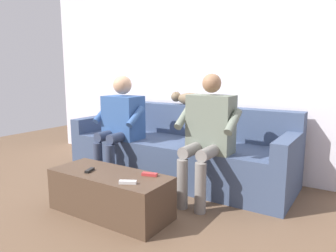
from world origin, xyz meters
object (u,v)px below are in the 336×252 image
person_right_seated (120,120)px  cat_on_backrest (187,98)px  remote_white (128,182)px  remote_black (90,170)px  couch (179,152)px  coffee_table (110,193)px  person_left_seated (208,130)px  remote_red (150,174)px

person_right_seated → cat_on_backrest: 0.86m
person_right_seated → cat_on_backrest: person_right_seated is taller
remote_white → remote_black: (0.47, -0.05, -0.00)m
couch → coffee_table: 1.17m
remote_black → coffee_table: bearing=92.1°
person_left_seated → cat_on_backrest: bearing=-48.9°
remote_white → cat_on_backrest: bearing=-105.9°
person_left_seated → couch: bearing=-36.9°
coffee_table → remote_white: (-0.30, 0.12, 0.19)m
couch → person_right_seated: (0.56, 0.37, 0.38)m
couch → remote_black: bearing=82.0°
coffee_table → remote_white: size_ratio=8.06×
couch → remote_white: bearing=103.2°
cat_on_backrest → remote_red: bearing=106.2°
couch → remote_black: couch is taller
remote_black → cat_on_backrest: bearing=157.7°
cat_on_backrest → remote_white: bearing=102.7°
remote_white → remote_black: size_ratio=1.19×
coffee_table → remote_black: (0.17, 0.06, 0.19)m
remote_red → remote_black: remote_red is taller
person_right_seated → remote_red: 1.14m
remote_red → remote_black: size_ratio=1.16×
remote_white → remote_red: size_ratio=1.03×
couch → remote_white: (-0.30, 1.28, 0.08)m
remote_white → coffee_table: bearing=-49.8°
person_left_seated → remote_black: person_left_seated is taller
couch → cat_on_backrest: bearing=-79.4°
cat_on_backrest → remote_white: size_ratio=4.45×
person_right_seated → cat_on_backrest: size_ratio=1.97×
remote_black → person_right_seated: bearing=-173.4°
couch → remote_red: size_ratio=19.91×
coffee_table → person_left_seated: person_left_seated is taller
person_right_seated → remote_white: size_ratio=8.76×
remote_red → couch: bearing=-88.4°
coffee_table → remote_white: 0.38m
person_left_seated → remote_black: bearing=47.8°
person_left_seated → remote_red: bearing=69.7°
cat_on_backrest → remote_red: 1.46m
person_right_seated → remote_black: 0.98m
couch → cat_on_backrest: (0.05, -0.28, 0.60)m
coffee_table → remote_black: bearing=19.9°
coffee_table → cat_on_backrest: bearing=-87.9°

